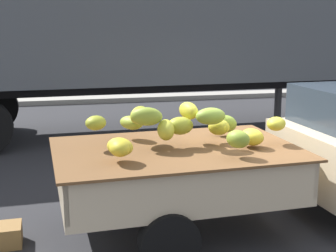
{
  "coord_description": "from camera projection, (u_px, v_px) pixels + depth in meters",
  "views": [
    {
      "loc": [
        -2.79,
        -5.6,
        2.52
      ],
      "look_at": [
        -1.55,
        -0.08,
        1.3
      ],
      "focal_mm": 50.82,
      "sensor_mm": 36.0,
      "label": 1
    }
  ],
  "objects": [
    {
      "name": "semi_trailer",
      "position": [
        148.0,
        23.0,
        10.81
      ],
      "size": [
        12.09,
        3.03,
        3.95
      ],
      "rotation": [
        0.0,
        0.0,
        0.04
      ],
      "color": "#4C5156",
      "rests_on": "ground"
    },
    {
      "name": "pickup_truck",
      "position": [
        322.0,
        152.0,
        6.17
      ],
      "size": [
        5.13,
        2.12,
        1.7
      ],
      "rotation": [
        0.0,
        0.0,
        0.05
      ],
      "color": "#CCB793",
      "rests_on": "ground"
    },
    {
      "name": "ground",
      "position": [
        278.0,
        212.0,
        6.47
      ],
      "size": [
        220.0,
        220.0,
        0.0
      ],
      "primitive_type": "plane",
      "color": "#28282B"
    },
    {
      "name": "curb_strip",
      "position": [
        148.0,
        98.0,
        15.99
      ],
      "size": [
        80.0,
        0.8,
        0.16
      ],
      "primitive_type": "cube",
      "color": "gray",
      "rests_on": "ground"
    }
  ]
}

